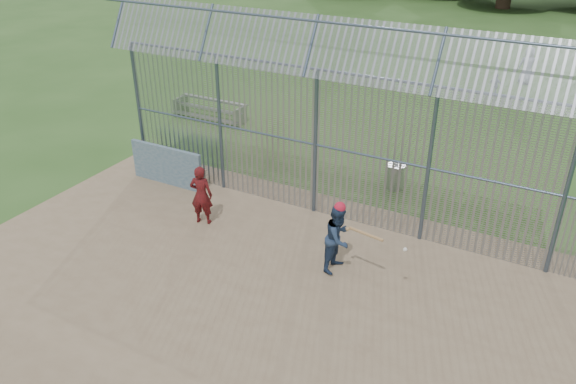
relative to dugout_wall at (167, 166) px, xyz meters
The scene contains 11 objects.
ground 5.47m from the dugout_wall, 32.23° to the right, with size 120.00×120.00×0.00m, color #2D511E.
dirt_infield 5.75m from the dugout_wall, 36.47° to the right, with size 14.00×10.00×0.02m, color #756047.
dugout_wall is the anchor object (origin of this frame).
batter 6.46m from the dugout_wall, 14.04° to the right, with size 0.80×0.62×1.64m, color navy.
onlooker 2.65m from the dugout_wall, 30.76° to the right, with size 0.60×0.39×1.64m, color maroon.
bg_kid_standing 17.86m from the dugout_wall, 63.39° to the left, with size 0.83×0.54×1.70m, color slate.
bg_kid_seated 15.15m from the dugout_wall, 62.12° to the left, with size 0.58×0.24×0.99m, color slate.
batting_gear 6.70m from the dugout_wall, 14.02° to the right, with size 1.82×0.53×0.57m.
trash_can 6.82m from the dugout_wall, 26.43° to the left, with size 0.56×0.56×0.82m.
bleacher 5.59m from the dugout_wall, 112.47° to the left, with size 3.00×0.95×0.72m.
backstop_fence 6.66m from the dugout_wall, ahead, with size 20.09×0.81×5.30m.
Camera 1 is at (5.79, -8.73, 7.75)m, focal length 35.00 mm.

